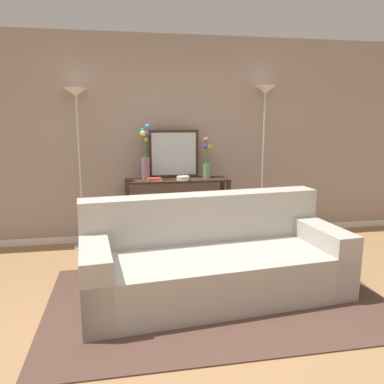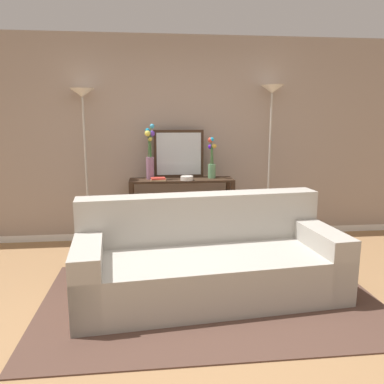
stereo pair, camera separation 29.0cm
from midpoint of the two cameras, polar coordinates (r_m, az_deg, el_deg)
ground_plane at (r=3.18m, az=3.46°, el=-19.51°), size 16.00×16.00×0.02m
back_wall at (r=5.08m, az=-0.88°, el=7.70°), size 12.00×0.15×2.62m
area_rug at (r=3.56m, az=5.22°, el=-15.73°), size 2.97×1.82×0.01m
couch at (r=3.58m, az=4.67°, el=-10.25°), size 2.43×1.20×0.88m
console_table at (r=4.86m, az=0.16°, el=-1.18°), size 1.30×0.35×0.85m
floor_lamp_left at (r=4.83m, az=-14.15°, el=9.78°), size 0.28×0.28×1.94m
floor_lamp_right at (r=5.07m, az=13.31°, el=10.38°), size 0.28×0.28×2.00m
wall_mirror at (r=4.90m, az=-0.28°, el=5.70°), size 0.64×0.02×0.61m
vase_tall_flowers at (r=4.78m, az=-4.53°, el=5.26°), size 0.12×0.12×0.68m
vase_short_flowers at (r=4.87m, az=4.66°, el=4.51°), size 0.11×0.12×0.52m
fruit_bowl at (r=4.71m, az=1.00°, el=2.09°), size 0.16×0.16×0.05m
book_stack at (r=4.68m, az=-3.28°, el=1.91°), size 0.19×0.15×0.04m
book_row_under_console at (r=4.97m, az=-4.13°, el=-7.17°), size 0.33×0.17×0.13m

